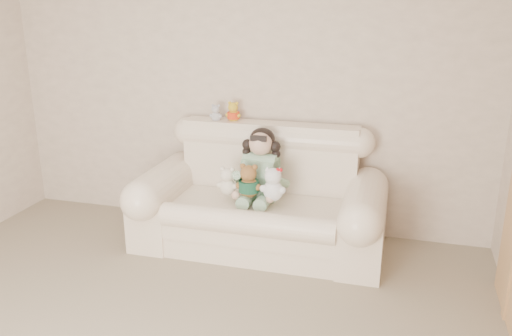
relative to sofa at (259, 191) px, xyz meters
The scene contains 8 objects.
wall_back 0.98m from the sofa, 120.83° to the left, with size 4.50×4.50×0.00m, color beige.
sofa is the anchor object (origin of this frame).
seated_child 0.23m from the sofa, 95.36° to the left, with size 0.38×0.46×0.63m, color #297639, non-canonical shape.
brown_teddy 0.20m from the sofa, 113.79° to the right, with size 0.22×0.17×0.34m, color brown, non-canonical shape.
white_cat 0.26m from the sofa, 42.37° to the right, with size 0.22×0.17×0.34m, color white, non-canonical shape.
cream_teddy 0.30m from the sofa, 154.58° to the right, with size 0.18×0.14×0.29m, color #F2E2D2, non-canonical shape.
yellow_mini_bear 0.79m from the sofa, 132.72° to the left, with size 0.14×0.11×0.22m, color gold, non-canonical shape.
grey_mini_plush 0.84m from the sofa, 145.14° to the left, with size 0.12×0.09×0.19m, color silver, non-canonical shape.
Camera 1 is at (1.41, -2.06, 2.05)m, focal length 37.16 mm.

